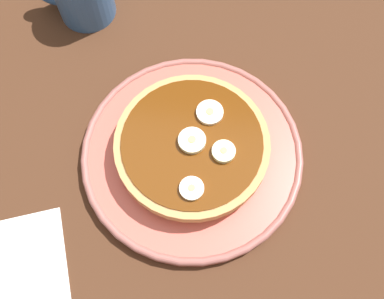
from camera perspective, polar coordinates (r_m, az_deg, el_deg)
ground_plane at (r=57.02cm, az=0.00°, el=-1.44°), size 140.00×140.00×3.00cm
plate at (r=54.77cm, az=0.00°, el=-0.54°), size 27.62×27.62×1.71cm
pancake_stack at (r=52.69cm, az=0.17°, el=0.13°), size 18.53×18.69×3.26cm
banana_slice_0 at (r=51.27cm, az=-0.33°, el=1.67°), size 3.26×3.26×0.89cm
banana_slice_1 at (r=52.79cm, az=2.32°, el=4.81°), size 3.27×3.27×0.70cm
banana_slice_2 at (r=49.11cm, az=-0.05°, el=-5.10°), size 2.80×2.80×0.71cm
banana_slice_3 at (r=50.66cm, az=4.12°, el=-0.29°), size 2.76×2.76×0.88cm
napkin at (r=55.82cm, az=-21.74°, el=-13.60°), size 14.04×14.04×0.30cm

